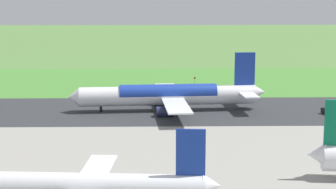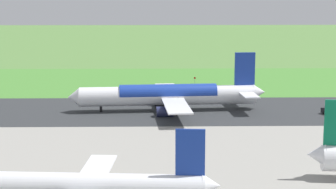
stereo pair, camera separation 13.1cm
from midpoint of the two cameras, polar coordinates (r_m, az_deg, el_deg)
The scene contains 8 objects.
ground_plane at distance 154.58m, azimuth 0.06°, elevation -1.64°, with size 800.00×800.00×0.00m, color #547F3D.
runway_asphalt at distance 154.58m, azimuth 0.06°, elevation -1.63°, with size 600.00×37.28×0.06m, color #2D3033.
grass_verge_foreground at distance 199.19m, azimuth -0.21°, elevation 1.08°, with size 600.00×80.00×0.04m, color #478534.
airliner_main at distance 153.77m, azimuth 0.17°, elevation -0.05°, with size 54.15×44.32×15.88m.
airliner_parked_mid at distance 87.00m, azimuth -8.63°, elevation -9.08°, with size 42.32×34.64×12.35m.
service_truck_fuel at distance 154.90m, azimuth 16.40°, elevation -1.51°, with size 5.72×5.66×2.65m.
no_stopping_sign at distance 199.99m, azimuth 2.74°, elevation 1.50°, with size 0.60×0.10×2.30m.
traffic_cone_orange at distance 196.85m, azimuth 1.26°, elevation 1.04°, with size 0.40×0.40×0.55m, color orange.
Camera 2 is at (3.05, 151.17, 32.16)m, focal length 60.42 mm.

